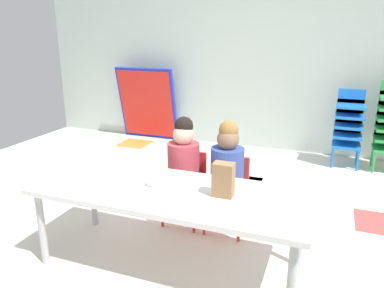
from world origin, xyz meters
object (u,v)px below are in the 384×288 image
Objects in this scene: craft_table at (170,196)px; paper_plate_near_edge at (153,185)px; seated_child_middle_seat at (227,167)px; folded_activity_table at (147,104)px; donut_powdered_on_plate at (153,182)px; kid_chair_blue_stack at (349,124)px; seated_child_near_camera at (184,161)px; paper_bag_brown at (223,180)px.

craft_table is 0.14m from paper_plate_near_edge.
seated_child_middle_seat is 0.67m from paper_plate_near_edge.
folded_activity_table is at bearing 118.18° from paper_plate_near_edge.
folded_activity_table is 10.49× the size of donut_powdered_on_plate.
seated_child_near_camera is at bearing -122.32° from kid_chair_blue_stack.
kid_chair_blue_stack reaches higher than paper_bag_brown.
donut_powdered_on_plate is at bearing -178.84° from paper_bag_brown.
paper_bag_brown is at bearing -48.57° from seated_child_near_camera.
craft_table is 1.99× the size of kid_chair_blue_stack.
donut_powdered_on_plate is (0.00, -0.57, 0.03)m from seated_child_near_camera.
seated_child_middle_seat is at bearing 57.45° from paper_plate_near_edge.
folded_activity_table reaches higher than kid_chair_blue_stack.
seated_child_near_camera is 2.70m from folded_activity_table.
craft_table is 3.27m from folded_activity_table.
paper_bag_brown is (0.36, 0.03, 0.16)m from craft_table.
craft_table is 0.60m from seated_child_near_camera.
donut_powdered_on_plate is at bearing -116.25° from kid_chair_blue_stack.
seated_child_middle_seat is 5.10× the size of paper_plate_near_edge.
donut_powdered_on_plate is at bearing 0.00° from paper_plate_near_edge.
seated_child_middle_seat is (0.23, 0.59, 0.03)m from craft_table.
donut_powdered_on_plate is (-0.36, -0.57, 0.03)m from seated_child_middle_seat.
seated_child_near_camera is at bearing 90.45° from paper_plate_near_edge.
seated_child_middle_seat is 8.86× the size of donut_powdered_on_plate.
craft_table is at bearing -7.89° from paper_plate_near_edge.
kid_chair_blue_stack is 2.91m from paper_plate_near_edge.
paper_plate_near_edge is at bearing 172.11° from craft_table.
folded_activity_table reaches higher than craft_table.
paper_plate_near_edge is at bearing -61.82° from folded_activity_table.
seated_child_near_camera is 2.42m from kid_chair_blue_stack.
folded_activity_table is 4.94× the size of paper_bag_brown.
craft_table is 0.15m from donut_powdered_on_plate.
craft_table is 0.63m from seated_child_middle_seat.
craft_table is 2.00× the size of seated_child_near_camera.
paper_bag_brown is (-0.80, -2.60, 0.16)m from kid_chair_blue_stack.
folded_activity_table reaches higher than donut_powdered_on_plate.
paper_bag_brown is 0.50m from donut_powdered_on_plate.
folded_activity_table is at bearing 129.78° from seated_child_middle_seat.
seated_child_middle_seat reaches higher than kid_chair_blue_stack.
seated_child_middle_seat is 0.67m from donut_powdered_on_plate.
folded_activity_table is at bearing 175.83° from kid_chair_blue_stack.
seated_child_near_camera is 5.10× the size of paper_plate_near_edge.
seated_child_near_camera is 8.86× the size of donut_powdered_on_plate.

